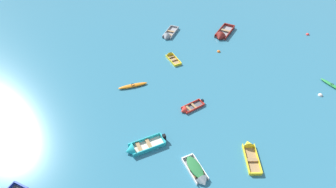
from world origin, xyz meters
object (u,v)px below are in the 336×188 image
object	(u,v)px
rowboat_turquoise_outer_right	(138,148)
rowboat_red_near_left	(187,109)
rowboat_yellow_outer_left	(171,56)
rowboat_yellow_cluster_outer	(249,150)
mooring_buoy_between_boats_left	(307,35)
rowboat_maroon_foreground_center	(222,35)
mooring_buoy_midfield	(219,52)
rowboat_grey_far_right	(168,36)
kayak_green_back_row_left	(332,85)
rowboat_white_distant_center	(198,173)
kayak_orange_back_row_right	(133,86)
mooring_buoy_between_boats_right	(320,95)

from	to	relation	value
rowboat_turquoise_outer_right	rowboat_red_near_left	bearing A→B (deg)	41.95
rowboat_yellow_outer_left	rowboat_yellow_cluster_outer	bearing A→B (deg)	-69.83
rowboat_turquoise_outer_right	mooring_buoy_between_boats_left	bearing A→B (deg)	36.66
rowboat_maroon_foreground_center	mooring_buoy_between_boats_left	xyz separation A→B (m)	(12.51, -0.56, -0.21)
rowboat_yellow_cluster_outer	mooring_buoy_midfield	world-z (taller)	rowboat_yellow_cluster_outer
rowboat_yellow_outer_left	mooring_buoy_midfield	bearing A→B (deg)	6.24
rowboat_grey_far_right	mooring_buoy_between_boats_left	xyz separation A→B (m)	(20.16, -1.22, -0.16)
rowboat_grey_far_right	kayak_green_back_row_left	world-z (taller)	rowboat_grey_far_right
rowboat_turquoise_outer_right	kayak_green_back_row_left	xyz separation A→B (m)	(22.19, 7.03, -0.07)
mooring_buoy_midfield	rowboat_red_near_left	bearing A→B (deg)	-118.45
rowboat_white_distant_center	rowboat_turquoise_outer_right	distance (m)	5.88
kayak_green_back_row_left	kayak_orange_back_row_right	bearing A→B (deg)	175.21
kayak_orange_back_row_right	mooring_buoy_between_boats_right	size ratio (longest dim) A/B	7.09
kayak_orange_back_row_right	rowboat_yellow_cluster_outer	size ratio (longest dim) A/B	0.93
rowboat_yellow_cluster_outer	mooring_buoy_midfield	xyz separation A→B (m)	(0.80, 16.18, -0.15)
rowboat_yellow_outer_left	mooring_buoy_between_boats_right	world-z (taller)	rowboat_yellow_outer_left
kayak_orange_back_row_right	mooring_buoy_between_boats_right	bearing A→B (deg)	-9.23
rowboat_turquoise_outer_right	rowboat_red_near_left	xyz separation A→B (m)	(5.18, 4.66, -0.08)
rowboat_yellow_outer_left	rowboat_maroon_foreground_center	bearing A→B (deg)	30.04
rowboat_grey_far_right	mooring_buoy_midfield	xyz separation A→B (m)	(6.39, -4.44, -0.16)
rowboat_grey_far_right	mooring_buoy_between_boats_left	size ratio (longest dim) A/B	8.38
rowboat_red_near_left	rowboat_white_distant_center	bearing A→B (deg)	-91.51
rowboat_yellow_outer_left	rowboat_maroon_foreground_center	distance (m)	8.95
kayak_orange_back_row_right	mooring_buoy_between_boats_left	distance (m)	26.82
rowboat_white_distant_center	kayak_green_back_row_left	bearing A→B (deg)	30.54
rowboat_yellow_outer_left	rowboat_yellow_cluster_outer	distance (m)	16.48
kayak_green_back_row_left	mooring_buoy_midfield	size ratio (longest dim) A/B	6.15
rowboat_turquoise_outer_right	rowboat_yellow_cluster_outer	bearing A→B (deg)	-6.09
rowboat_yellow_cluster_outer	rowboat_white_distant_center	bearing A→B (deg)	-157.90
kayak_green_back_row_left	mooring_buoy_between_boats_right	bearing A→B (deg)	-145.00
mooring_buoy_midfield	rowboat_yellow_cluster_outer	bearing A→B (deg)	-92.84
rowboat_grey_far_right	rowboat_yellow_cluster_outer	size ratio (longest dim) A/B	1.11
kayak_orange_back_row_right	mooring_buoy_midfield	bearing A→B (deg)	28.56
mooring_buoy_between_boats_right	rowboat_grey_far_right	bearing A→B (deg)	138.28
kayak_orange_back_row_right	rowboat_grey_far_right	world-z (taller)	rowboat_grey_far_right
rowboat_yellow_cluster_outer	mooring_buoy_between_boats_right	bearing A→B (deg)	33.42
rowboat_turquoise_outer_right	rowboat_red_near_left	world-z (taller)	rowboat_turquoise_outer_right
rowboat_red_near_left	mooring_buoy_between_boats_right	size ratio (longest dim) A/B	5.96
mooring_buoy_between_boats_left	rowboat_white_distant_center	bearing A→B (deg)	-132.48
rowboat_yellow_outer_left	rowboat_white_distant_center	size ratio (longest dim) A/B	0.91
rowboat_red_near_left	mooring_buoy_midfield	bearing A→B (deg)	61.55
rowboat_grey_far_right	rowboat_red_near_left	bearing A→B (deg)	-87.23
rowboat_turquoise_outer_right	mooring_buoy_midfield	distance (m)	18.60
kayak_orange_back_row_right	kayak_green_back_row_left	xyz separation A→B (m)	(22.69, -1.90, -0.02)
rowboat_turquoise_outer_right	kayak_orange_back_row_right	bearing A→B (deg)	93.21
rowboat_yellow_outer_left	mooring_buoy_between_boats_left	size ratio (longest dim) A/B	6.37
kayak_orange_back_row_right	kayak_green_back_row_left	size ratio (longest dim) A/B	1.21
rowboat_yellow_cluster_outer	rowboat_maroon_foreground_center	xyz separation A→B (m)	(2.06, 19.95, 0.06)
rowboat_grey_far_right	mooring_buoy_between_boats_right	distance (m)	20.99
rowboat_turquoise_outer_right	rowboat_grey_far_right	world-z (taller)	rowboat_turquoise_outer_right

